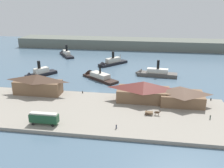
# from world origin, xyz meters

# --- Properties ---
(ground_plane) EXTENTS (320.00, 320.00, 0.00)m
(ground_plane) POSITION_xyz_m (0.00, 0.00, 0.00)
(ground_plane) COLOR slate
(quay_promenade) EXTENTS (110.00, 36.00, 1.20)m
(quay_promenade) POSITION_xyz_m (0.00, -22.00, 0.60)
(quay_promenade) COLOR gray
(quay_promenade) RESTS_ON ground
(seawall_edge) EXTENTS (110.00, 0.80, 1.00)m
(seawall_edge) POSITION_xyz_m (0.00, -3.60, 0.50)
(seawall_edge) COLOR slate
(seawall_edge) RESTS_ON ground
(ferry_shed_east_terminal) EXTENTS (20.70, 7.80, 8.83)m
(ferry_shed_east_terminal) POSITION_xyz_m (-22.88, -8.94, 5.68)
(ferry_shed_east_terminal) COLOR brown
(ferry_shed_east_terminal) RESTS_ON quay_promenade
(ferry_shed_central_terminal) EXTENTS (21.41, 10.44, 8.14)m
(ferry_shed_central_terminal) POSITION_xyz_m (22.82, -9.61, 5.34)
(ferry_shed_central_terminal) COLOR brown
(ferry_shed_central_terminal) RESTS_ON quay_promenade
(ferry_shed_customs_shed) EXTENTS (16.88, 11.37, 6.91)m
(ferry_shed_customs_shed) POSITION_xyz_m (37.96, -10.84, 4.71)
(ferry_shed_customs_shed) COLOR brown
(ferry_shed_customs_shed) RESTS_ON quay_promenade
(street_tram) EXTENTS (9.61, 2.80, 4.13)m
(street_tram) POSITION_xyz_m (-8.74, -35.59, 3.62)
(street_tram) COLOR #1E4C2D
(street_tram) RESTS_ON quay_promenade
(horse_cart) EXTENTS (5.69, 1.70, 1.87)m
(horse_cart) POSITION_xyz_m (26.45, -22.82, 2.12)
(horse_cart) COLOR brown
(horse_cart) RESTS_ON quay_promenade
(pedestrian_near_west_shed) EXTENTS (0.40, 0.40, 1.63)m
(pedestrian_near_west_shed) POSITION_xyz_m (46.52, -22.96, 1.95)
(pedestrian_near_west_shed) COLOR #3D4C42
(pedestrian_near_west_shed) RESTS_ON quay_promenade
(pedestrian_at_waters_edge) EXTENTS (0.39, 0.39, 1.59)m
(pedestrian_at_waters_edge) POSITION_xyz_m (15.27, -34.81, 1.93)
(pedestrian_at_waters_edge) COLOR #33384C
(pedestrian_at_waters_edge) RESTS_ON quay_promenade
(mooring_post_center_east) EXTENTS (0.44, 0.44, 0.90)m
(mooring_post_center_east) POSITION_xyz_m (50.39, -5.23, 1.65)
(mooring_post_center_east) COLOR black
(mooring_post_center_east) RESTS_ON quay_promenade
(mooring_post_east) EXTENTS (0.44, 0.44, 0.90)m
(mooring_post_east) POSITION_xyz_m (-3.91, -5.42, 1.65)
(mooring_post_east) COLOR black
(mooring_post_east) RESTS_ON quay_promenade
(ferry_approaching_east) EXTENTS (17.14, 21.90, 10.30)m
(ferry_approaching_east) POSITION_xyz_m (-38.61, 73.13, 1.40)
(ferry_approaching_east) COLOR black
(ferry_approaching_east) RESTS_ON ground
(ferry_near_quay) EXTENTS (23.81, 7.81, 10.69)m
(ferry_near_quay) POSITION_xyz_m (26.62, 29.89, 1.55)
(ferry_near_quay) COLOR #514C47
(ferry_near_quay) RESTS_ON ground
(ferry_moored_east) EXTENTS (22.75, 19.52, 10.36)m
(ferry_moored_east) POSITION_xyz_m (-3.44, 20.51, 1.24)
(ferry_moored_east) COLOR black
(ferry_moored_east) RESTS_ON ground
(ferry_mid_harbor) EXTENTS (18.69, 20.60, 10.10)m
(ferry_mid_harbor) POSITION_xyz_m (-0.56, 49.40, 1.54)
(ferry_mid_harbor) COLOR black
(ferry_mid_harbor) RESTS_ON ground
(ferry_moored_west) EXTENTS (15.11, 18.40, 10.13)m
(ferry_moored_west) POSITION_xyz_m (-35.80, 18.91, 1.59)
(ferry_moored_west) COLOR black
(ferry_moored_west) RESTS_ON ground
(far_headland) EXTENTS (180.00, 24.00, 8.00)m
(far_headland) POSITION_xyz_m (0.00, 110.00, 4.00)
(far_headland) COLOR #60665B
(far_headland) RESTS_ON ground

